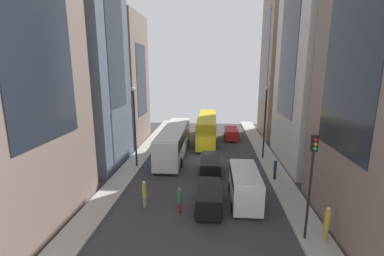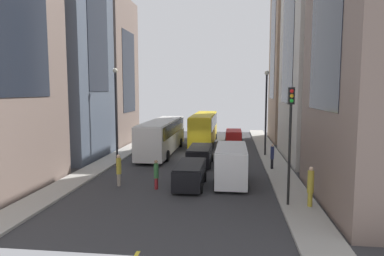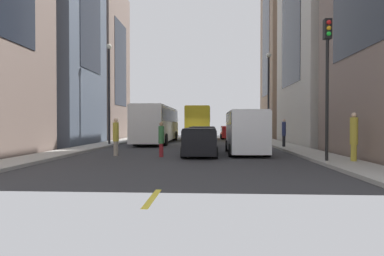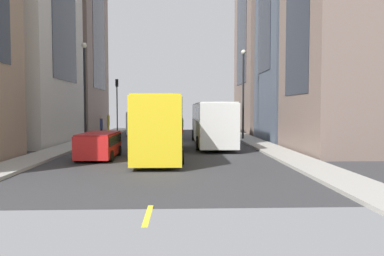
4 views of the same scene
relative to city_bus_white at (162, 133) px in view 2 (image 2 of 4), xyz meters
name	(u,v)px [view 2 (image 2 of 4)]	position (x,y,z in m)	size (l,w,h in m)	color
ground_plane	(194,156)	(3.45, -1.42, -2.01)	(40.75, 40.75, 0.00)	#333335
sidewalk_west	(121,154)	(-3.89, -1.42, -1.93)	(2.06, 44.00, 0.15)	#9E9B93
sidewalk_east	(271,157)	(10.79, -1.42, -1.93)	(2.06, 44.00, 0.15)	#9E9B93
lane_stripe_1	(177,186)	(3.45, -11.92, -2.00)	(0.16, 2.00, 0.01)	yellow
lane_stripe_2	(194,156)	(3.45, -1.42, -2.00)	(0.16, 2.00, 0.01)	yellow
lane_stripe_3	(204,141)	(3.45, 9.08, -2.00)	(0.16, 2.00, 0.01)	yellow
lane_stripe_4	(209,131)	(3.45, 19.58, -2.00)	(0.16, 2.00, 0.01)	yellow
building_west_1	(45,7)	(-10.07, -3.59, 11.94)	(10.00, 8.33, 27.90)	#4C5666
building_west_2	(95,72)	(-9.25, 5.54, 6.52)	(8.35, 8.44, 17.06)	#7A665B
building_east_1	(341,31)	(16.61, -1.41, 9.61)	(9.26, 11.22, 23.24)	beige
building_east_2	(308,46)	(16.29, 10.87, 9.85)	(8.62, 8.61, 23.73)	#937760
city_bus_white	(162,133)	(0.00, 0.00, 0.00)	(2.80, 12.94, 3.35)	silver
streetcar_yellow	(204,126)	(3.70, 6.75, 0.11)	(2.70, 12.29, 3.59)	yellow
delivery_van_white	(231,162)	(7.04, -10.85, -0.50)	(2.25, 5.41, 2.58)	white
car_red_0	(234,135)	(7.25, 8.09, -1.12)	(2.06, 4.36, 1.51)	red
car_black_1	(200,154)	(4.35, -5.27, -1.07)	(2.08, 4.79, 1.59)	black
car_black_2	(190,173)	(4.33, -11.99, -1.08)	(1.95, 4.44, 1.57)	black
pedestrian_walking_far	(272,155)	(10.26, -6.68, -0.78)	(0.29, 0.29, 2.01)	black
pedestrian_waiting_curb	(119,169)	(-0.41, -12.38, -0.86)	(0.33, 0.33, 2.14)	gray
pedestrian_crossing_near	(156,174)	(2.24, -12.84, -0.99)	(0.31, 0.31, 1.91)	maroon
pedestrian_crossing_mid	(310,185)	(11.29, -15.54, -0.71)	(0.34, 0.34, 2.17)	gold
traffic_light_near_corner	(290,125)	(10.16, -15.40, 2.54)	(0.32, 0.44, 6.38)	black
streetlamp_near	(116,105)	(-3.36, -4.23, 3.07)	(0.44, 0.44, 8.21)	black
streetlamp_far	(266,105)	(10.26, -0.62, 3.02)	(0.44, 0.44, 8.11)	black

